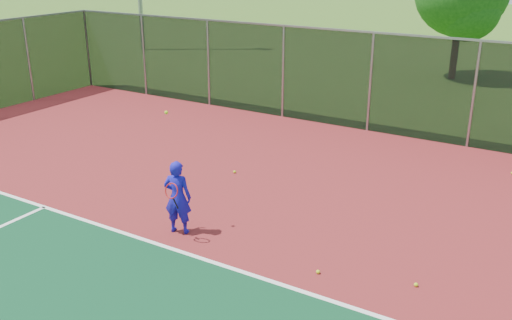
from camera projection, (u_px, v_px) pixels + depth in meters
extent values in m
cube|color=black|center=(474.00, 95.00, 15.74)|extent=(30.00, 0.04, 3.00)
cube|color=gray|center=(481.00, 40.00, 15.21)|extent=(30.00, 0.06, 0.06)
imported|color=#1712AF|center=(178.00, 197.00, 11.12)|extent=(0.63, 0.51, 1.51)
cylinder|color=black|center=(176.00, 203.00, 10.85)|extent=(0.03, 0.15, 0.27)
torus|color=#A51414|center=(171.00, 191.00, 10.66)|extent=(0.30, 0.13, 0.29)
sphere|color=#B9D819|center=(166.00, 112.00, 10.74)|extent=(0.07, 0.07, 0.07)
sphere|color=#B9D819|center=(512.00, 173.00, 14.25)|extent=(0.07, 0.07, 0.07)
sphere|color=#B9D819|center=(235.00, 172.00, 14.33)|extent=(0.07, 0.07, 0.07)
sphere|color=#B9D819|center=(416.00, 285.00, 9.53)|extent=(0.07, 0.07, 0.07)
sphere|color=#B9D819|center=(318.00, 272.00, 9.90)|extent=(0.07, 0.07, 0.07)
cylinder|color=#3B2115|center=(454.00, 54.00, 24.42)|extent=(0.30, 0.30, 2.16)
sphere|color=#144612|center=(468.00, 9.00, 23.32)|extent=(2.64, 2.64, 2.64)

